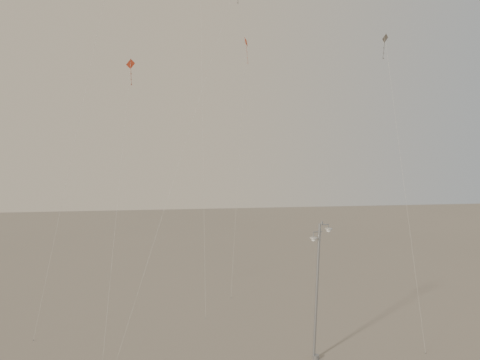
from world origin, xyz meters
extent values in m
cylinder|color=#969A9E|center=(5.02, 1.51, 0.15)|extent=(0.44, 0.44, 0.30)
cylinder|color=#969A9E|center=(5.02, 1.51, 4.62)|extent=(0.48, 0.18, 9.24)
cylinder|color=#969A9E|center=(5.32, 1.51, 9.29)|extent=(0.14, 0.14, 0.18)
cylinder|color=#969A9E|center=(5.57, 1.56, 9.14)|extent=(0.50, 0.17, 0.07)
cylinder|color=#969A9E|center=(5.81, 1.62, 8.99)|extent=(0.06, 0.06, 0.30)
ellipsoid|color=beige|center=(5.81, 1.62, 8.84)|extent=(0.52, 0.52, 0.18)
cylinder|color=#969A9E|center=(5.03, 1.47, 8.69)|extent=(0.60, 0.14, 0.07)
cylinder|color=#969A9E|center=(4.73, 1.44, 8.49)|extent=(0.06, 0.06, 0.40)
ellipsoid|color=beige|center=(4.73, 1.44, 8.29)|extent=(0.52, 0.52, 0.18)
cylinder|color=beige|center=(-11.06, 9.98, 18.67)|extent=(7.35, 5.20, 37.24)
cylinder|color=#969A9E|center=(-14.73, 7.39, 0.05)|extent=(0.06, 0.06, 0.10)
cylinder|color=beige|center=(-3.45, 7.24, 14.62)|extent=(9.83, 14.95, 29.14)
cylinder|color=beige|center=(-1.66, 14.81, 16.60)|extent=(0.31, 9.61, 33.11)
cylinder|color=#969A9E|center=(-1.81, 10.01, 0.05)|extent=(0.06, 0.06, 0.10)
cube|color=maroon|center=(-7.42, 7.89, 20.42)|extent=(0.69, 0.29, 0.71)
cylinder|color=maroon|center=(-7.41, 8.04, 19.49)|extent=(0.04, 0.20, 1.23)
cylinder|color=beige|center=(-8.14, 4.03, 10.24)|extent=(1.46, 7.73, 20.37)
cube|color=#2E2A27|center=(12.45, 7.82, 22.93)|extent=(0.27, 0.85, 0.79)
cylinder|color=#2E2A27|center=(12.32, 7.75, 21.91)|extent=(0.19, 0.12, 1.31)
cylinder|color=beige|center=(12.61, 4.51, 11.49)|extent=(0.33, 6.64, 22.89)
cylinder|color=#969A9E|center=(12.77, 1.19, 0.05)|extent=(0.06, 0.06, 0.10)
cube|color=maroon|center=(3.38, 21.44, 25.34)|extent=(0.37, 1.00, 0.92)
cylinder|color=maroon|center=(3.52, 21.50, 23.97)|extent=(0.27, 0.13, 1.87)
cylinder|color=beige|center=(2.17, 18.28, 12.69)|extent=(2.45, 6.34, 25.29)
cylinder|color=#969A9E|center=(0.95, 15.12, 0.05)|extent=(0.06, 0.06, 0.10)
camera|label=1|loc=(-4.45, -28.01, 14.25)|focal=35.00mm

